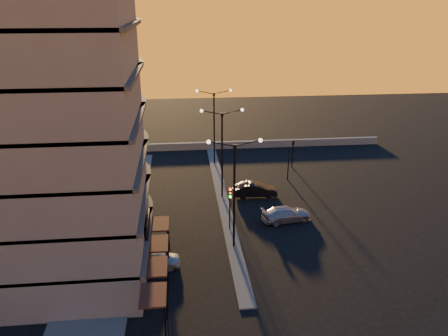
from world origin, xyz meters
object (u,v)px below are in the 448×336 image
streetlamp_mid (222,147)px  car_sedan (255,189)px  car_hatchback (154,259)px  car_wagon (286,214)px  traffic_light_main (230,201)px

streetlamp_mid → car_sedan: streetlamp_mid is taller
car_hatchback → car_wagon: (11.99, 6.41, -0.01)m
car_hatchback → car_sedan: 15.72m
streetlamp_mid → traffic_light_main: streetlamp_mid is taller
traffic_light_main → car_wagon: traffic_light_main is taller
car_wagon → streetlamp_mid: bearing=33.1°
streetlamp_mid → car_sedan: (3.47, -0.06, -4.84)m
car_sedan → car_wagon: size_ratio=0.98×
car_hatchback → car_wagon: size_ratio=0.87×
streetlamp_mid → traffic_light_main: 7.62m
streetlamp_mid → car_wagon: (5.49, -5.80, -4.91)m
streetlamp_mid → traffic_light_main: bearing=-90.0°
car_sedan → traffic_light_main: bearing=156.1°
traffic_light_main → car_sedan: bearing=63.8°
traffic_light_main → car_wagon: 6.06m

